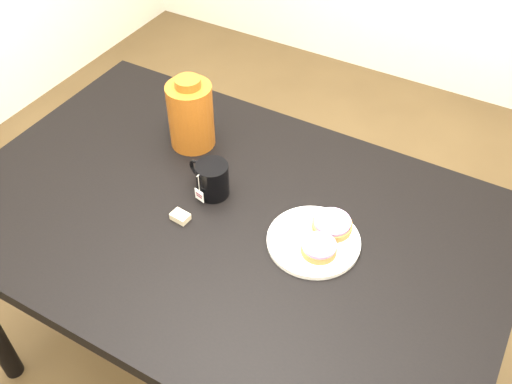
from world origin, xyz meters
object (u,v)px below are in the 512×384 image
mug (212,179)px  bagel_front (319,248)px  bagel_package (191,114)px  table (227,237)px  bagel_back (332,224)px  plate (314,240)px  teabag_pouch (180,217)px

mug → bagel_front: bearing=3.6°
mug → bagel_package: bearing=150.5°
mug → table: bearing=-22.4°
bagel_package → bagel_back: bearing=-13.8°
plate → mug: size_ratio=1.67×
table → plate: plate is taller
bagel_front → mug: size_ratio=0.84×
teabag_pouch → bagel_front: bearing=10.7°
mug → bagel_package: 0.22m
plate → bagel_package: bagel_package is taller
table → teabag_pouch: 0.15m
table → bagel_front: (0.26, -0.00, 0.11)m
table → plate: 0.25m
bagel_back → bagel_front: (0.00, -0.08, 0.00)m
table → bagel_package: bearing=139.6°
bagel_package → teabag_pouch: bearing=-62.0°
bagel_back → bagel_front: same height
mug → bagel_package: size_ratio=0.63×
table → bagel_front: bearing=-0.6°
table → teabag_pouch: (-0.09, -0.07, 0.09)m
plate → mug: (-0.31, 0.03, 0.04)m
plate → teabag_pouch: bearing=-163.8°
plate → bagel_back: size_ratio=1.68×
table → mug: (-0.07, 0.05, 0.13)m
bagel_back → teabag_pouch: 0.38m
table → bagel_front: 0.28m
mug → teabag_pouch: mug is taller
plate → bagel_front: (0.03, -0.03, 0.02)m
plate → bagel_front: bagel_front is taller
plate → bagel_package: (-0.47, 0.17, 0.09)m
table → mug: bearing=144.6°
plate → mug: mug is taller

